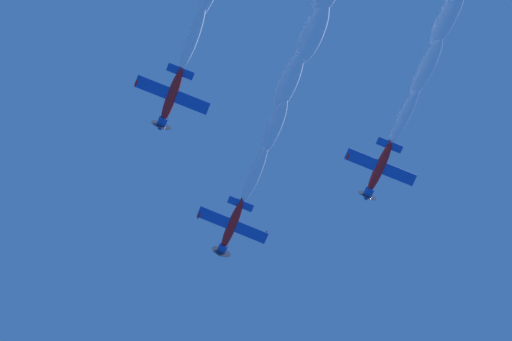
% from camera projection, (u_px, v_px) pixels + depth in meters
% --- Properties ---
extents(airplane_lead, '(7.14, 7.86, 2.53)m').
position_uv_depth(airplane_lead, '(231.00, 228.00, 96.74)').
color(airplane_lead, red).
extents(airplane_left_wingman, '(7.13, 7.88, 2.69)m').
position_uv_depth(airplane_left_wingman, '(171.00, 98.00, 91.63)').
color(airplane_left_wingman, red).
extents(airplane_right_wingman, '(7.13, 7.87, 2.81)m').
position_uv_depth(airplane_right_wingman, '(379.00, 170.00, 95.80)').
color(airplane_right_wingman, red).
extents(smoke_trail_lead, '(32.33, 14.43, 4.19)m').
position_uv_depth(smoke_trail_lead, '(318.00, 16.00, 88.80)').
color(smoke_trail_lead, white).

